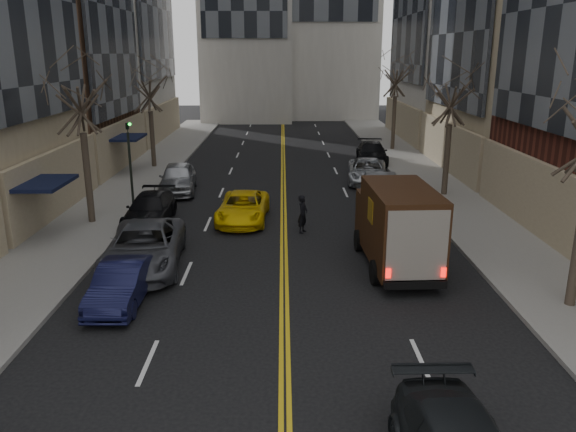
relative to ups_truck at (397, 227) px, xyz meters
name	(u,v)px	position (x,y,z in m)	size (l,w,h in m)	color
sidewalk_left	(128,187)	(-13.08, 12.49, -1.49)	(4.00, 66.00, 0.15)	slate
sidewalk_right	(438,187)	(4.92, 12.49, -1.49)	(4.00, 66.00, 0.15)	slate
tree_lf_mid	(78,77)	(-12.88, 5.49, 5.03)	(3.20, 3.20, 8.91)	#382D23
tree_lf_far	(148,77)	(-12.88, 18.49, 4.46)	(3.20, 3.20, 8.12)	#382D23
tree_rt_mid	(453,81)	(4.72, 10.49, 4.60)	(3.20, 3.20, 8.32)	#382D23
tree_rt_far	(397,64)	(4.72, 25.49, 5.18)	(3.20, 3.20, 9.11)	#382D23
traffic_signal	(130,156)	(-11.48, 7.49, 1.25)	(0.29, 0.26, 4.70)	black
ups_truck	(397,227)	(0.00, 0.00, 0.00)	(2.50, 5.75, 3.11)	black
taxi	(243,207)	(-5.98, 5.95, -0.91)	(2.19, 4.75, 1.32)	yellow
pedestrian	(303,214)	(-3.25, 4.19, -0.73)	(0.61, 0.40, 1.67)	black
parked_lf_b	(121,284)	(-9.18, -2.96, -0.91)	(1.38, 3.96, 1.31)	black
parked_lf_c	(144,247)	(-9.18, 0.08, -0.77)	(2.63, 5.70, 1.58)	#494B51
parked_lf_d	(150,209)	(-10.22, 5.59, -0.89)	(1.90, 4.66, 1.35)	black
parked_lf_e	(178,178)	(-10.01, 11.64, -0.75)	(1.93, 4.80, 1.64)	#9C9EA3
parked_rt_a	(381,189)	(1.02, 9.28, -0.82)	(1.57, 4.50, 1.48)	#51545A
parked_rt_b	(368,171)	(1.02, 13.98, -0.86)	(2.33, 5.05, 1.40)	#B7BBC0
parked_rt_c	(372,153)	(2.22, 20.14, -0.83)	(2.07, 5.09, 1.48)	black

